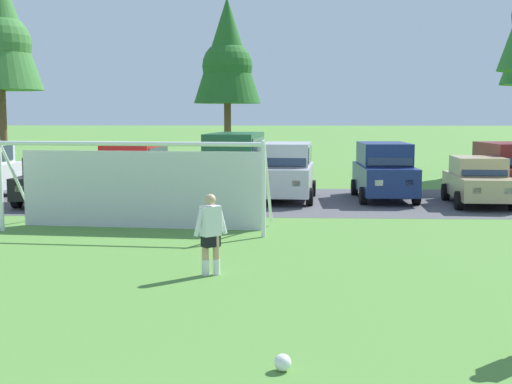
% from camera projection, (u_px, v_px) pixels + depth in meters
% --- Properties ---
extents(ground_plane, '(400.00, 400.00, 0.00)m').
position_uv_depth(ground_plane, '(201.00, 236.00, 17.86)').
color(ground_plane, '#518438').
extents(parking_lot_strip, '(52.00, 8.40, 0.01)m').
position_uv_depth(parking_lot_strip, '(227.00, 200.00, 25.27)').
color(parking_lot_strip, '#4C4C51').
rests_on(parking_lot_strip, ground).
extents(soccer_ball, '(0.22, 0.22, 0.22)m').
position_uv_depth(soccer_ball, '(283.00, 363.00, 8.39)').
color(soccer_ball, white).
rests_on(soccer_ball, ground).
extents(soccer_goal, '(7.55, 2.55, 2.57)m').
position_uv_depth(soccer_goal, '(138.00, 184.00, 18.78)').
color(soccer_goal, white).
rests_on(soccer_goal, ground).
extents(player_winger_left, '(0.67, 0.47, 1.64)m').
position_uv_depth(player_winger_left, '(211.00, 235.00, 13.38)').
color(player_winger_left, tan).
rests_on(player_winger_left, ground).
extents(parked_car_slot_left, '(2.07, 4.22, 1.72)m').
position_uv_depth(parked_car_slot_left, '(55.00, 179.00, 24.42)').
color(parked_car_slot_left, black).
rests_on(parked_car_slot_left, ground).
extents(parked_car_slot_center_left, '(2.35, 4.71, 2.16)m').
position_uv_depth(parked_car_slot_center_left, '(134.00, 172.00, 24.61)').
color(parked_car_slot_center_left, red).
rests_on(parked_car_slot_center_left, ground).
extents(parked_car_slot_center, '(2.46, 4.93, 2.52)m').
position_uv_depth(parked_car_slot_center, '(235.00, 164.00, 25.70)').
color(parked_car_slot_center, '#194C2D').
rests_on(parked_car_slot_center, ground).
extents(parked_car_slot_center_right, '(2.38, 4.72, 2.16)m').
position_uv_depth(parked_car_slot_center_right, '(286.00, 171.00, 25.30)').
color(parked_car_slot_center_right, '#B2B2BC').
rests_on(parked_car_slot_center_right, ground).
extents(parked_car_slot_right, '(2.19, 4.63, 2.16)m').
position_uv_depth(parked_car_slot_right, '(384.00, 170.00, 25.46)').
color(parked_car_slot_right, navy).
rests_on(parked_car_slot_right, ground).
extents(parked_car_slot_far_right, '(2.21, 4.29, 1.72)m').
position_uv_depth(parked_car_slot_far_right, '(478.00, 181.00, 23.90)').
color(parked_car_slot_far_right, tan).
rests_on(parked_car_slot_far_right, ground).
extents(parked_car_slot_end, '(2.36, 4.71, 2.16)m').
position_uv_depth(parked_car_slot_end, '(509.00, 171.00, 25.43)').
color(parked_car_slot_end, maroon).
rests_on(parked_car_slot_end, ground).
extents(tree_center_back, '(3.43, 3.43, 9.15)m').
position_uv_depth(tree_center_back, '(227.00, 54.00, 34.05)').
color(tree_center_back, brown).
rests_on(tree_center_back, ground).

